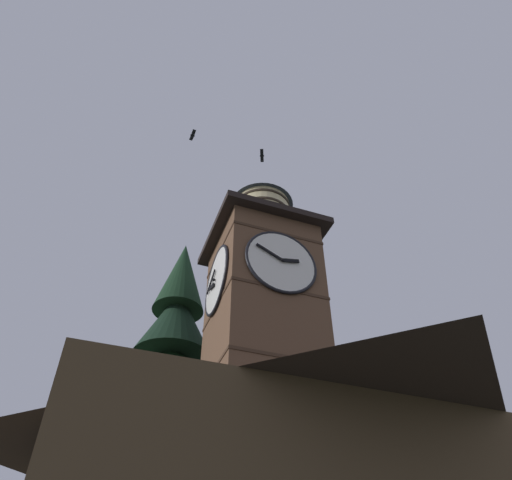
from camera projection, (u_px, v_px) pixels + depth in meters
The scene contains 5 objects.
clock_tower at pixel (263, 289), 16.13m from camera, with size 3.81×3.81×9.03m.
pine_tree_behind at pixel (158, 470), 15.31m from camera, with size 6.67×6.67×15.68m.
moon at pixel (320, 476), 39.12m from camera, with size 2.21×2.21×2.21m.
flying_bird_high at pixel (192, 135), 24.48m from camera, with size 0.24×0.70×0.13m.
flying_bird_low at pixel (262, 156), 21.51m from camera, with size 0.40×0.72×0.11m.
Camera 1 is at (2.80, 9.76, 1.58)m, focal length 34.14 mm.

